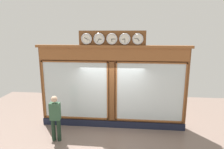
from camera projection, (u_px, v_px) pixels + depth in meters
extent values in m
cube|color=brown|center=(112.00, 88.00, 7.87)|extent=(5.86, 0.30, 3.27)
cube|color=#191E33|center=(112.00, 124.00, 8.03)|extent=(5.86, 0.08, 0.28)
cube|color=brown|center=(112.00, 54.00, 7.39)|extent=(5.74, 0.08, 0.47)
cube|color=brown|center=(112.00, 47.00, 7.35)|extent=(5.97, 0.20, 0.10)
cube|color=silver|center=(150.00, 92.00, 7.59)|extent=(2.58, 0.02, 2.29)
cube|color=brown|center=(151.00, 63.00, 7.32)|extent=(2.68, 0.04, 0.05)
cube|color=brown|center=(149.00, 120.00, 7.82)|extent=(2.68, 0.04, 0.05)
cube|color=brown|center=(185.00, 94.00, 7.45)|extent=(0.05, 0.04, 2.39)
cube|color=brown|center=(116.00, 92.00, 7.70)|extent=(0.05, 0.04, 2.39)
cube|color=silver|center=(75.00, 90.00, 7.87)|extent=(2.58, 0.02, 2.29)
cube|color=brown|center=(74.00, 62.00, 7.60)|extent=(2.68, 0.04, 0.05)
cube|color=brown|center=(76.00, 117.00, 8.10)|extent=(2.68, 0.04, 0.05)
cube|color=brown|center=(44.00, 90.00, 7.98)|extent=(0.05, 0.04, 2.39)
cube|color=brown|center=(108.00, 91.00, 7.73)|extent=(0.05, 0.04, 2.39)
cube|color=brown|center=(112.00, 91.00, 7.72)|extent=(0.20, 0.10, 2.39)
cube|color=brown|center=(112.00, 39.00, 7.33)|extent=(2.54, 0.06, 0.61)
cylinder|color=white|center=(138.00, 39.00, 7.16)|extent=(0.34, 0.02, 0.34)
torus|color=silver|center=(138.00, 39.00, 7.15)|extent=(0.41, 0.04, 0.41)
cube|color=black|center=(139.00, 40.00, 7.15)|extent=(0.07, 0.01, 0.09)
cube|color=black|center=(136.00, 39.00, 7.15)|extent=(0.14, 0.01, 0.04)
sphere|color=black|center=(138.00, 39.00, 7.14)|extent=(0.02, 0.02, 0.02)
cylinder|color=white|center=(125.00, 39.00, 7.20)|extent=(0.34, 0.02, 0.34)
torus|color=silver|center=(125.00, 39.00, 7.20)|extent=(0.42, 0.05, 0.42)
cube|color=black|center=(124.00, 39.00, 7.19)|extent=(0.09, 0.01, 0.03)
cube|color=black|center=(125.00, 41.00, 7.20)|extent=(0.02, 0.01, 0.14)
sphere|color=black|center=(125.00, 39.00, 7.19)|extent=(0.02, 0.02, 0.02)
cylinder|color=white|center=(112.00, 39.00, 7.25)|extent=(0.34, 0.02, 0.34)
torus|color=silver|center=(112.00, 39.00, 7.24)|extent=(0.42, 0.05, 0.42)
cube|color=black|center=(112.00, 40.00, 7.24)|extent=(0.03, 0.01, 0.09)
cube|color=black|center=(114.00, 39.00, 7.23)|extent=(0.14, 0.01, 0.02)
sphere|color=black|center=(112.00, 39.00, 7.23)|extent=(0.02, 0.02, 0.02)
cylinder|color=white|center=(99.00, 39.00, 7.29)|extent=(0.34, 0.02, 0.34)
torus|color=silver|center=(99.00, 39.00, 7.29)|extent=(0.43, 0.06, 0.43)
cube|color=black|center=(100.00, 39.00, 7.28)|extent=(0.09, 0.01, 0.04)
cube|color=black|center=(98.00, 41.00, 7.30)|extent=(0.08, 0.01, 0.13)
sphere|color=black|center=(99.00, 39.00, 7.28)|extent=(0.02, 0.02, 0.02)
cylinder|color=white|center=(86.00, 39.00, 7.34)|extent=(0.34, 0.02, 0.34)
torus|color=silver|center=(86.00, 39.00, 7.33)|extent=(0.42, 0.05, 0.42)
cube|color=black|center=(85.00, 38.00, 7.32)|extent=(0.09, 0.01, 0.07)
cube|color=black|center=(88.00, 40.00, 7.32)|extent=(0.14, 0.01, 0.07)
sphere|color=black|center=(86.00, 39.00, 7.32)|extent=(0.02, 0.02, 0.02)
cylinder|color=#1C2F21|center=(53.00, 130.00, 7.00)|extent=(0.14, 0.14, 0.82)
cylinder|color=#1C2F21|center=(59.00, 130.00, 6.99)|extent=(0.14, 0.14, 0.82)
cube|color=#33563D|center=(55.00, 111.00, 6.84)|extent=(0.37, 0.23, 0.62)
sphere|color=tan|center=(54.00, 99.00, 6.74)|extent=(0.22, 0.22, 0.22)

